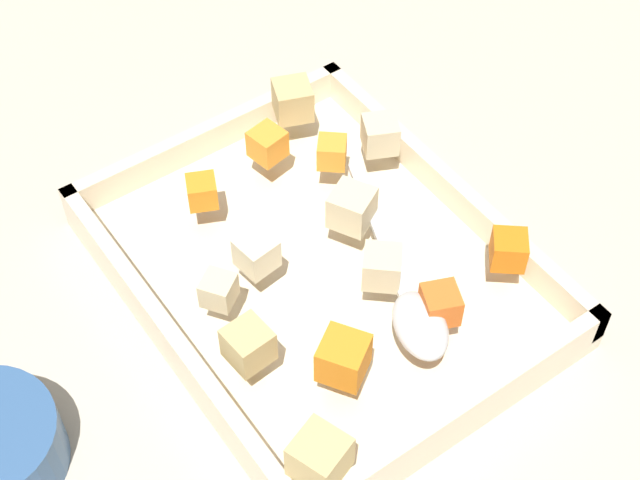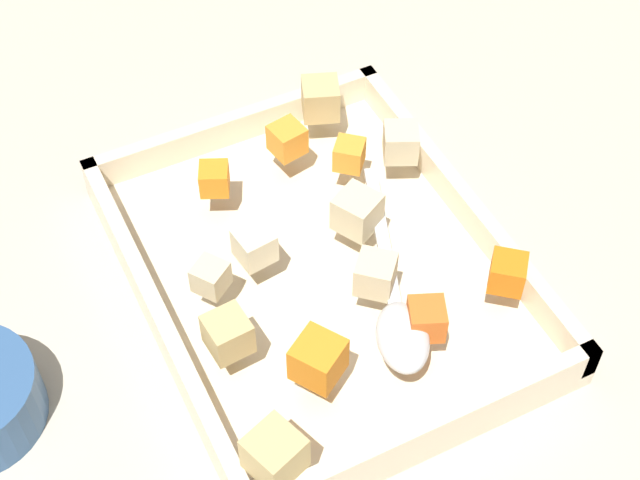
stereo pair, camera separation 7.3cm
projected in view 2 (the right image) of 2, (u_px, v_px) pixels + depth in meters
name	position (u px, v px, depth m)	size (l,w,h in m)	color
ground_plane	(304.00, 279.00, 0.78)	(4.00, 4.00, 0.00)	#BCB29E
baking_dish	(320.00, 273.00, 0.76)	(0.35, 0.28, 0.04)	beige
carrot_chunk_back_center	(214.00, 179.00, 0.77)	(0.02, 0.02, 0.02)	orange
carrot_chunk_center	(349.00, 154.00, 0.79)	(0.02, 0.02, 0.02)	orange
carrot_chunk_far_left	(508.00, 273.00, 0.71)	(0.03, 0.03, 0.03)	orange
carrot_chunk_corner_ne	(318.00, 359.00, 0.66)	(0.03, 0.03, 0.03)	orange
carrot_chunk_near_spoon	(287.00, 139.00, 0.80)	(0.03, 0.03, 0.03)	orange
carrot_chunk_heap_side	(426.00, 319.00, 0.68)	(0.03, 0.03, 0.03)	orange
potato_chunk_corner_nw	(228.00, 334.00, 0.67)	(0.03, 0.03, 0.03)	tan
potato_chunk_mid_right	(375.00, 274.00, 0.71)	(0.03, 0.03, 0.03)	beige
potato_chunk_front_center	(321.00, 99.00, 0.83)	(0.03, 0.03, 0.03)	tan
potato_chunk_under_handle	(275.00, 454.00, 0.61)	(0.03, 0.03, 0.03)	tan
potato_chunk_corner_sw	(254.00, 245.00, 0.73)	(0.03, 0.03, 0.03)	beige
potato_chunk_heap_top	(355.00, 208.00, 0.75)	(0.03, 0.03, 0.03)	beige
potato_chunk_far_right	(211.00, 277.00, 0.71)	(0.02, 0.02, 0.02)	beige
potato_chunk_near_right	(401.00, 142.00, 0.80)	(0.03, 0.03, 0.03)	beige
serving_spoon	(400.00, 322.00, 0.69)	(0.20, 0.09, 0.02)	silver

